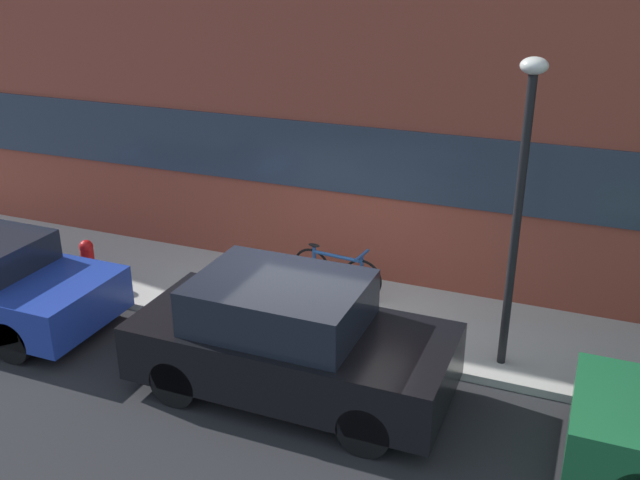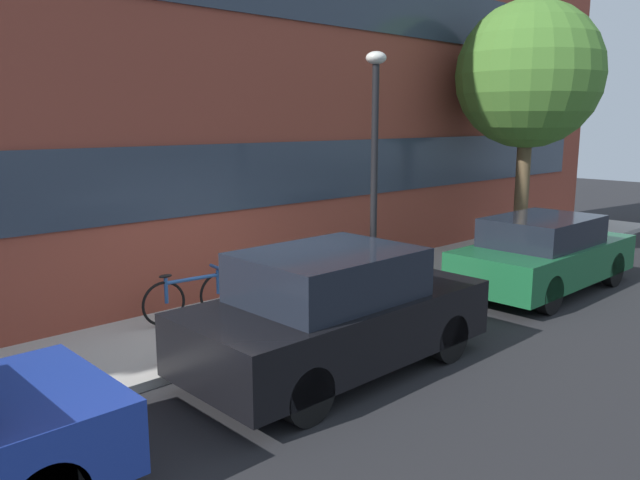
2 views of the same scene
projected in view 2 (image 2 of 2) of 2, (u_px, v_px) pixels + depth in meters
name	position (u px, v px, depth m)	size (l,w,h in m)	color
ground_plane	(268.00, 352.00, 8.28)	(56.00, 56.00, 0.00)	#232326
sidewalk_strip	(219.00, 328.00, 9.08)	(28.00, 2.27, 0.12)	#B2AFA8
rowhouse_facade	(149.00, 0.00, 9.30)	(28.00, 1.02, 9.58)	brown
parked_car_black	(335.00, 312.00, 7.53)	(3.93, 1.75, 1.53)	black
parked_car_green	(544.00, 254.00, 11.11)	(3.99, 1.62, 1.37)	#195B33
bicycle	(193.00, 295.00, 9.19)	(1.55, 0.44, 0.75)	black
street_tree	(529.00, 76.00, 13.15)	(3.08, 3.08, 5.40)	brown
lamp_post	(375.00, 147.00, 9.87)	(0.32, 0.32, 3.96)	black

